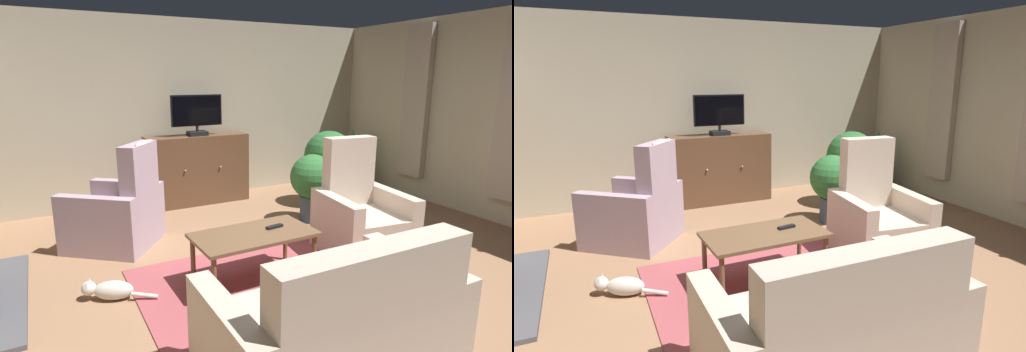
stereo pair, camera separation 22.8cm
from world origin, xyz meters
The scene contains 15 objects.
ground_plane centered at (0.00, 0.00, -0.02)m, with size 6.80×6.44×0.04m, color #936B4C.
wall_back centered at (0.00, 2.97, 1.32)m, with size 6.80×0.10×2.64m, color #B2A88E.
curtain_panel_far centered at (3.04, 1.37, 1.45)m, with size 0.10×0.44×2.22m, color #B2A393.
rug_central centered at (-0.39, -0.26, 0.01)m, with size 2.06×2.04×0.01m, color #9E474C.
tv_cabinet centered at (0.04, 2.62, 0.48)m, with size 1.47×0.50×1.00m.
television centered at (0.04, 2.57, 1.31)m, with size 0.74×0.20×0.57m.
coffee_table centered at (-0.38, 0.01, 0.42)m, with size 1.10×0.60×0.47m.
tv_remote centered at (-0.15, 0.03, 0.48)m, with size 0.17×0.05×0.02m, color black.
sofa_floral centered at (-0.49, -1.31, 0.32)m, with size 1.58×0.89×0.96m.
armchair_facing_sofa centered at (-1.31, 1.46, 0.35)m, with size 1.18×1.18×1.17m.
armchair_angled_to_table centered at (0.94, 0.10, 0.36)m, with size 0.91×0.93×1.19m.
potted_plant_on_hearth_side centered at (2.70, 2.34, 0.54)m, with size 0.53×0.53×0.97m.
potted_plant_small_fern_corner centered at (1.69, 1.66, 0.66)m, with size 0.72×0.72×1.07m.
potted_plant_leafy_by_curtain centered at (1.04, 1.14, 0.53)m, with size 0.57×0.57×0.87m.
cat centered at (-1.60, 0.28, 0.08)m, with size 0.58×0.35×0.18m.
Camera 2 is at (-1.79, -3.21, 1.83)m, focal length 29.46 mm.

